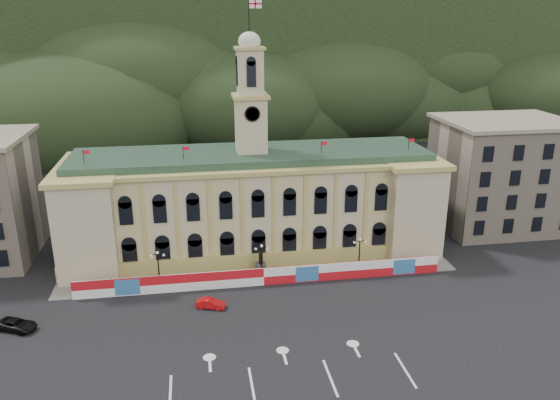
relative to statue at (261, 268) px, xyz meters
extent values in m
plane|color=black|center=(0.00, -18.00, -1.19)|extent=(260.00, 260.00, 0.00)
cube|color=black|center=(0.00, 112.00, 20.81)|extent=(230.00, 70.00, 44.00)
cube|color=#595651|center=(35.00, 92.00, 28.81)|extent=(22.00, 8.00, 14.00)
cube|color=#595651|center=(-48.00, 90.00, 24.81)|extent=(16.00, 7.00, 10.00)
cube|color=#C8B990|center=(0.00, 10.00, 5.81)|extent=(55.00, 15.00, 14.00)
cube|color=tan|center=(0.00, 2.20, 0.01)|extent=(56.00, 0.80, 2.40)
cube|color=tan|center=(0.00, 10.00, 13.11)|extent=(56.20, 16.20, 0.60)
cube|color=#2C4A36|center=(0.00, 10.00, 13.81)|extent=(53.00, 13.00, 1.20)
cube|color=beige|center=(-23.50, 9.00, 5.81)|extent=(8.00, 17.00, 14.00)
cube|color=beige|center=(23.50, 9.00, 5.81)|extent=(8.00, 17.00, 14.00)
cube|color=beige|center=(0.00, 10.00, 18.41)|extent=(4.40, 4.40, 8.00)
cube|color=tan|center=(0.00, 10.00, 22.61)|extent=(5.20, 5.20, 0.50)
cube|color=beige|center=(0.00, 10.00, 25.91)|extent=(3.60, 3.60, 6.50)
cube|color=tan|center=(0.00, 10.00, 29.31)|extent=(4.20, 4.20, 0.40)
cylinder|color=black|center=(0.00, 7.70, 20.41)|extent=(2.20, 0.20, 2.20)
ellipsoid|color=beige|center=(0.00, 10.00, 30.21)|extent=(3.20, 3.20, 2.72)
cylinder|color=black|center=(0.00, 10.00, 33.41)|extent=(0.12, 0.12, 5.00)
cube|color=white|center=(0.90, 10.00, 35.21)|extent=(1.80, 0.04, 1.20)
cube|color=red|center=(0.90, 9.97, 35.21)|extent=(1.80, 0.02, 0.22)
cube|color=red|center=(0.90, 9.97, 35.21)|extent=(0.22, 0.02, 1.20)
cube|color=#BAA68F|center=(43.00, 13.00, 7.81)|extent=(20.00, 16.00, 18.00)
cube|color=gray|center=(43.00, 13.00, 17.11)|extent=(21.00, 17.00, 0.60)
cube|color=red|center=(0.00, -3.00, 0.06)|extent=(50.00, 0.25, 2.50)
cube|color=teal|center=(-18.00, -3.14, 0.06)|extent=(3.20, 0.05, 2.20)
cube|color=teal|center=(6.00, -3.14, 0.06)|extent=(3.20, 0.05, 2.20)
cube|color=teal|center=(20.00, -3.14, 0.06)|extent=(3.20, 0.05, 2.20)
cube|color=slate|center=(0.00, -0.25, -1.11)|extent=(56.00, 5.50, 0.16)
cube|color=#595651|center=(0.00, 0.00, -0.29)|extent=(1.40, 1.40, 1.80)
cylinder|color=black|center=(0.00, 0.00, 1.41)|extent=(0.60, 0.60, 1.60)
sphere|color=black|center=(0.00, 0.00, 2.31)|extent=(0.44, 0.44, 0.44)
cylinder|color=black|center=(-14.00, -1.00, -1.04)|extent=(0.44, 0.44, 0.30)
cylinder|color=black|center=(-14.00, -1.00, 1.21)|extent=(0.18, 0.18, 4.80)
cube|color=black|center=(-14.00, -1.00, 3.51)|extent=(1.60, 0.08, 0.08)
sphere|color=silver|center=(-14.80, -1.00, 3.36)|extent=(0.36, 0.36, 0.36)
sphere|color=silver|center=(-13.20, -1.00, 3.36)|extent=(0.36, 0.36, 0.36)
sphere|color=silver|center=(-14.00, -1.00, 3.76)|extent=(0.40, 0.40, 0.40)
cylinder|color=black|center=(0.00, -1.00, -1.04)|extent=(0.44, 0.44, 0.30)
cylinder|color=black|center=(0.00, -1.00, 1.21)|extent=(0.18, 0.18, 4.80)
cube|color=black|center=(0.00, -1.00, 3.51)|extent=(1.60, 0.08, 0.08)
sphere|color=silver|center=(-0.80, -1.00, 3.36)|extent=(0.36, 0.36, 0.36)
sphere|color=silver|center=(0.80, -1.00, 3.36)|extent=(0.36, 0.36, 0.36)
sphere|color=silver|center=(0.00, -1.00, 3.76)|extent=(0.40, 0.40, 0.40)
cylinder|color=black|center=(14.00, -1.00, -1.04)|extent=(0.44, 0.44, 0.30)
cylinder|color=black|center=(14.00, -1.00, 1.21)|extent=(0.18, 0.18, 4.80)
cube|color=black|center=(14.00, -1.00, 3.51)|extent=(1.60, 0.08, 0.08)
sphere|color=silver|center=(13.20, -1.00, 3.36)|extent=(0.36, 0.36, 0.36)
sphere|color=silver|center=(14.80, -1.00, 3.36)|extent=(0.36, 0.36, 0.36)
sphere|color=silver|center=(14.00, -1.00, 3.76)|extent=(0.40, 0.40, 0.40)
imported|color=red|center=(-7.41, -7.98, -0.57)|extent=(3.49, 4.48, 1.23)
imported|color=black|center=(-30.00, -9.42, -0.52)|extent=(5.83, 6.47, 1.33)
camera|label=1|loc=(-8.55, -69.18, 33.79)|focal=35.00mm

